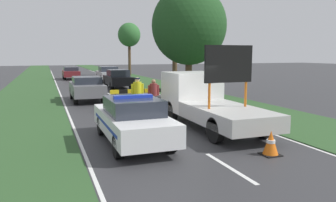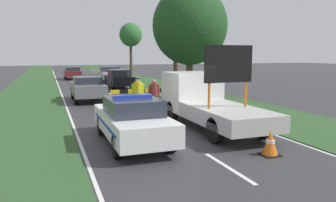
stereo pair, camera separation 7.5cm
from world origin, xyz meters
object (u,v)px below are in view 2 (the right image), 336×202
queued_car_suv_grey (88,88)px  roadside_tree_mid_left (190,26)px  roadside_tree_near_right (131,35)px  traffic_cone_behind_barrier (127,108)px  work_truck (205,100)px  queued_car_sedan_silver (109,74)px  traffic_cone_near_truck (270,143)px  roadside_tree_near_left (176,21)px  police_car (132,120)px  pedestrian_civilian (154,93)px  road_barrier (137,93)px  queued_car_wagon_maroon (72,73)px  queued_car_sedan_black (119,79)px  police_officer (138,92)px  traffic_cone_centre_front (113,105)px  traffic_cone_near_police (145,118)px

queued_car_suv_grey → roadside_tree_mid_left: bearing=164.3°
roadside_tree_near_right → traffic_cone_behind_barrier: bearing=-104.2°
work_truck → queued_car_sedan_silver: work_truck is taller
traffic_cone_near_truck → roadside_tree_near_left: size_ratio=0.10×
police_car → roadside_tree_near_right: bearing=80.8°
queued_car_suv_grey → pedestrian_civilian: bearing=117.2°
police_car → road_barrier: (1.69, 5.83, 0.16)m
queued_car_wagon_maroon → roadside_tree_near_right: 9.96m
queued_car_sedan_black → roadside_tree_mid_left: roadside_tree_mid_left is taller
police_officer → traffic_cone_behind_barrier: 0.95m
roadside_tree_near_right → queued_car_sedan_silver: bearing=-116.7°
traffic_cone_near_truck → police_officer: bearing=102.7°
police_car → pedestrian_civilian: (2.44, 5.26, 0.20)m
traffic_cone_behind_barrier → queued_car_wagon_maroon: 24.39m
queued_car_sedan_black → road_barrier: bearing=82.4°
police_officer → road_barrier: bearing=-119.6°
traffic_cone_behind_barrier → queued_car_suv_grey: queued_car_suv_grey is taller
queued_car_sedan_silver → roadside_tree_near_right: 11.18m
traffic_cone_centre_front → traffic_cone_near_truck: bearing=-73.3°
police_car → roadside_tree_near_left: roadside_tree_near_left is taller
police_officer → queued_car_sedan_silver: police_officer is taller
police_car → traffic_cone_near_police: police_car is taller
road_barrier → police_officer: (-0.08, -0.58, 0.12)m
queued_car_sedan_silver → queued_car_wagon_maroon: size_ratio=1.07×
roadside_tree_mid_left → queued_car_wagon_maroon: bearing=105.3°
traffic_cone_centre_front → roadside_tree_near_right: (7.56, 26.72, 5.16)m
queued_car_wagon_maroon → pedestrian_civilian: bearing=95.2°
police_officer → roadside_tree_near_left: roadside_tree_near_left is taller
queued_car_sedan_silver → queued_car_wagon_maroon: queued_car_sedan_silver is taller
traffic_cone_centre_front → queued_car_suv_grey: bearing=102.1°
police_officer → traffic_cone_near_truck: bearing=81.1°
pedestrian_civilian → traffic_cone_near_truck: (0.95, -7.93, -0.61)m
road_barrier → traffic_cone_near_truck: size_ratio=3.71×
work_truck → roadside_tree_near_left: (3.32, 11.62, 4.32)m
traffic_cone_centre_front → roadside_tree_near_left: bearing=47.5°
police_officer → roadside_tree_mid_left: 6.57m
traffic_cone_centre_front → roadside_tree_mid_left: bearing=22.1°
police_car → queued_car_wagon_maroon: police_car is taller
road_barrier → pedestrian_civilian: bearing=-41.3°
police_car → roadside_tree_near_right: size_ratio=0.67×
queued_car_sedan_silver → queued_car_wagon_maroon: 6.31m
traffic_cone_near_police → traffic_cone_behind_barrier: size_ratio=0.80×
traffic_cone_near_truck → roadside_tree_near_left: roadside_tree_near_left is taller
traffic_cone_near_truck → roadside_tree_mid_left: bearing=77.6°
traffic_cone_behind_barrier → work_truck: bearing=-55.0°
queued_car_sedan_black → roadside_tree_near_left: 7.20m
traffic_cone_near_police → roadside_tree_mid_left: 8.86m
road_barrier → traffic_cone_near_police: (-0.49, -3.22, -0.68)m
police_officer → pedestrian_civilian: (0.83, 0.01, -0.08)m
traffic_cone_centre_front → queued_car_sedan_black: size_ratio=0.11×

